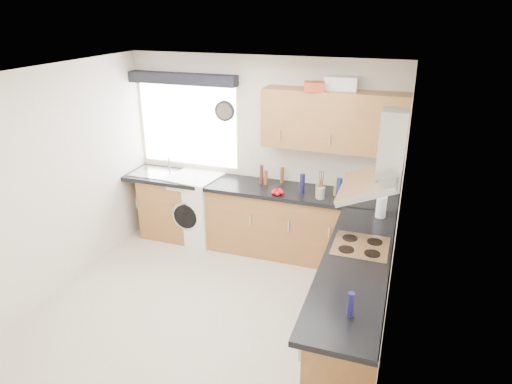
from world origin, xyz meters
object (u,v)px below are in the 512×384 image
at_px(extractor_hood, 381,163).
at_px(upper_cabinets, 334,121).
at_px(washing_machine, 196,207).
at_px(oven, 356,289).

height_order(extractor_hood, upper_cabinets, upper_cabinets).
height_order(upper_cabinets, washing_machine, upper_cabinets).
bearing_deg(extractor_hood, oven, 180.00).
height_order(oven, washing_machine, washing_machine).
distance_m(upper_cabinets, washing_machine, 2.25).
relative_size(upper_cabinets, washing_machine, 1.84).
bearing_deg(washing_machine, oven, -19.68).
height_order(extractor_hood, washing_machine, extractor_hood).
bearing_deg(extractor_hood, washing_machine, 153.60).
bearing_deg(washing_machine, extractor_hood, -18.72).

